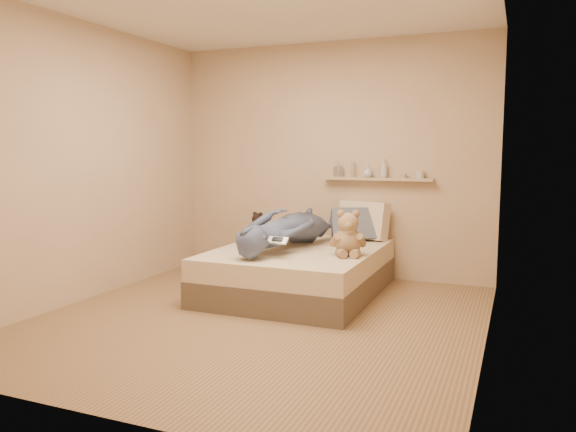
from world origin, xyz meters
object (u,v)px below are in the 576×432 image
at_px(dark_plush, 258,227).
at_px(wall_shelf, 377,179).
at_px(person, 287,228).
at_px(teddy_bear, 348,237).
at_px(pillow_cream, 363,221).
at_px(pillow_grey, 355,225).
at_px(bed, 299,271).
at_px(game_console, 278,240).

relative_size(dark_plush, wall_shelf, 0.25).
bearing_deg(person, dark_plush, -32.65).
height_order(teddy_bear, person, teddy_bear).
distance_m(dark_plush, person, 0.62).
xyz_separation_m(teddy_bear, person, (-0.68, 0.18, 0.02)).
distance_m(pillow_cream, wall_shelf, 0.47).
bearing_deg(wall_shelf, pillow_grey, -128.74).
relative_size(bed, pillow_grey, 3.80).
bearing_deg(bed, game_console, -88.11).
bearing_deg(teddy_bear, person, 165.49).
distance_m(teddy_bear, wall_shelf, 1.19).
height_order(person, wall_shelf, wall_shelf).
height_order(bed, game_console, game_console).
xyz_separation_m(game_console, wall_shelf, (0.53, 1.47, 0.49)).
relative_size(teddy_bear, pillow_grey, 0.85).
bearing_deg(dark_plush, pillow_cream, 23.99).
bearing_deg(pillow_grey, game_console, -105.81).
bearing_deg(wall_shelf, dark_plush, -155.02).
bearing_deg(pillow_cream, teddy_bear, -82.88).
xyz_separation_m(pillow_grey, wall_shelf, (0.18, 0.22, 0.48)).
distance_m(game_console, dark_plush, 1.13).
bearing_deg(pillow_grey, teddy_bear, -78.42).
bearing_deg(teddy_bear, dark_plush, 154.72).
relative_size(teddy_bear, dark_plush, 1.42).
relative_size(pillow_grey, wall_shelf, 0.42).
relative_size(game_console, person, 0.11).
xyz_separation_m(game_console, pillow_grey, (0.36, 1.26, 0.01)).
xyz_separation_m(pillow_cream, wall_shelf, (0.12, 0.08, 0.45)).
bearing_deg(teddy_bear, game_console, -144.63).
height_order(dark_plush, pillow_cream, pillow_cream).
distance_m(teddy_bear, person, 0.70).
bearing_deg(pillow_cream, dark_plush, -156.01).
relative_size(teddy_bear, person, 0.26).
bearing_deg(teddy_bear, pillow_cream, 97.12).
relative_size(pillow_cream, wall_shelf, 0.46).
relative_size(bed, dark_plush, 6.37).
bearing_deg(person, teddy_bear, 170.47).
xyz_separation_m(teddy_bear, dark_plush, (-1.17, 0.55, -0.05)).
height_order(pillow_cream, wall_shelf, wall_shelf).
xyz_separation_m(bed, teddy_bear, (0.55, -0.19, 0.40)).
distance_m(game_console, wall_shelf, 1.64).
height_order(game_console, pillow_cream, pillow_cream).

